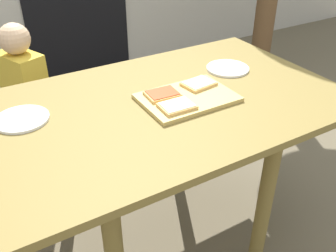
# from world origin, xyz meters

# --- Properties ---
(ground_plane) EXTENTS (16.00, 16.00, 0.00)m
(ground_plane) POSITION_xyz_m (0.00, 0.00, 0.00)
(ground_plane) COLOR brown
(dining_table) EXTENTS (1.48, 0.86, 0.78)m
(dining_table) POSITION_xyz_m (0.00, 0.00, 0.67)
(dining_table) COLOR olive
(dining_table) RESTS_ON ground
(cutting_board) EXTENTS (0.35, 0.25, 0.02)m
(cutting_board) POSITION_xyz_m (0.13, -0.03, 0.79)
(cutting_board) COLOR tan
(cutting_board) RESTS_ON dining_table
(pizza_slice_far_left) EXTENTS (0.13, 0.10, 0.01)m
(pizza_slice_far_left) POSITION_xyz_m (0.05, 0.02, 0.80)
(pizza_slice_far_left) COLOR #E2B060
(pizza_slice_far_left) RESTS_ON cutting_board
(pizza_slice_near_left) EXTENTS (0.13, 0.10, 0.01)m
(pizza_slice_near_left) POSITION_xyz_m (0.05, -0.09, 0.80)
(pizza_slice_near_left) COLOR #E2B060
(pizza_slice_near_left) RESTS_ON cutting_board
(pizza_slice_far_right) EXTENTS (0.13, 0.11, 0.01)m
(pizza_slice_far_right) POSITION_xyz_m (0.22, 0.02, 0.80)
(pizza_slice_far_right) COLOR #E2B060
(pizza_slice_far_right) RESTS_ON cutting_board
(plate_white_left) EXTENTS (0.19, 0.19, 0.01)m
(plate_white_left) POSITION_xyz_m (-0.45, 0.13, 0.78)
(plate_white_left) COLOR white
(plate_white_left) RESTS_ON dining_table
(plate_white_right) EXTENTS (0.19, 0.19, 0.01)m
(plate_white_right) POSITION_xyz_m (0.44, 0.11, 0.78)
(plate_white_right) COLOR white
(plate_white_right) RESTS_ON dining_table
(child_left) EXTENTS (0.22, 0.27, 0.92)m
(child_left) POSITION_xyz_m (-0.32, 0.80, 0.52)
(child_left) COLOR #42296A
(child_left) RESTS_ON ground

